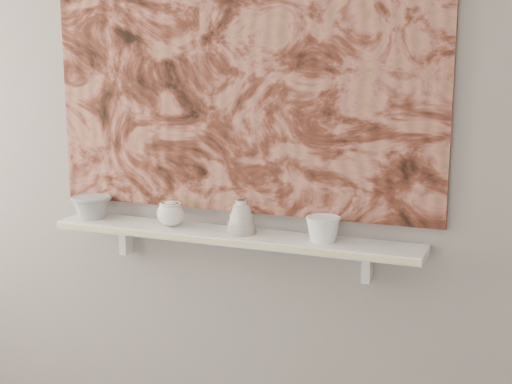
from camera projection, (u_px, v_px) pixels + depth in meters
The scene contains 11 objects.
wall_back at pixel (241, 115), 2.60m from camera, with size 3.60×3.60×0.00m, color gray.
shelf at pixel (232, 236), 2.60m from camera, with size 1.40×0.18×0.03m, color white.
shelf_stripe at pixel (222, 242), 2.52m from camera, with size 1.40×0.01×0.02m, color beige.
bracket_left at pixel (126, 239), 2.85m from camera, with size 0.03×0.06×0.12m, color white.
bracket_right at pixel (367, 265), 2.50m from camera, with size 0.03×0.06×0.12m, color white.
painting at pixel (240, 62), 2.55m from camera, with size 1.50×0.03×1.10m, color #602B1E.
house_motif at pixel (360, 154), 2.44m from camera, with size 0.09×0.00×0.08m, color black.
bowl_grey at pixel (92, 207), 2.81m from camera, with size 0.16×0.16×0.09m, color #969694, non-canonical shape.
cup_cream at pixel (171, 214), 2.68m from camera, with size 0.10×0.10×0.09m, color silver, non-canonical shape.
bell_vessel at pixel (241, 216), 2.57m from camera, with size 0.11×0.11×0.12m, color beige, non-canonical shape.
bowl_white at pixel (323, 229), 2.47m from camera, with size 0.12×0.12×0.09m, color silver, non-canonical shape.
Camera 1 is at (1.00, -0.81, 1.58)m, focal length 50.00 mm.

